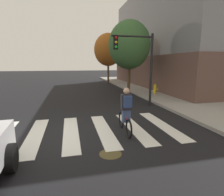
# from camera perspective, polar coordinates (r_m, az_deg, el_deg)

# --- Properties ---
(ground_plane) EXTENTS (120.00, 120.00, 0.00)m
(ground_plane) POSITION_cam_1_polar(r_m,az_deg,el_deg) (7.08, -14.99, -10.52)
(ground_plane) COLOR black
(crosswalk_stripes) EXTENTS (7.97, 3.64, 0.01)m
(crosswalk_stripes) POSITION_cam_1_polar(r_m,az_deg,el_deg) (7.07, -12.74, -10.39)
(crosswalk_stripes) COLOR silver
(crosswalk_stripes) RESTS_ON ground
(manhole_cover) EXTENTS (0.64, 0.64, 0.01)m
(manhole_cover) POSITION_cam_1_polar(r_m,az_deg,el_deg) (5.40, -0.49, -17.07)
(manhole_cover) COLOR #473D1E
(manhole_cover) RESTS_ON ground
(cyclist) EXTENTS (0.37, 1.71, 1.69)m
(cyclist) POSITION_cam_1_polar(r_m,az_deg,el_deg) (6.57, 4.37, -4.09)
(cyclist) COLOR black
(cyclist) RESTS_ON ground
(traffic_light_near) EXTENTS (2.47, 0.28, 4.20)m
(traffic_light_near) POSITION_cam_1_polar(r_m,az_deg,el_deg) (10.73, 8.18, 12.47)
(traffic_light_near) COLOR black
(traffic_light_near) RESTS_ON ground
(fire_hydrant) EXTENTS (0.33, 0.22, 0.78)m
(fire_hydrant) POSITION_cam_1_polar(r_m,az_deg,el_deg) (14.82, 13.33, 2.76)
(fire_hydrant) COLOR gold
(fire_hydrant) RESTS_ON sidewalk
(street_tree_near) EXTENTS (3.28, 3.28, 5.84)m
(street_tree_near) POSITION_cam_1_polar(r_m,az_deg,el_deg) (14.95, 5.44, 16.18)
(street_tree_near) COLOR #4C3823
(street_tree_near) RESTS_ON ground
(street_tree_mid) EXTENTS (3.48, 3.48, 6.20)m
(street_tree_mid) POSITION_cam_1_polar(r_m,az_deg,el_deg) (23.43, -1.22, 14.85)
(street_tree_mid) COLOR #4C3823
(street_tree_mid) RESTS_ON ground
(corner_building) EXTENTS (18.88, 18.45, 10.22)m
(corner_building) POSITION_cam_1_polar(r_m,az_deg,el_deg) (25.04, 29.89, 15.23)
(corner_building) COLOR brown
(corner_building) RESTS_ON ground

